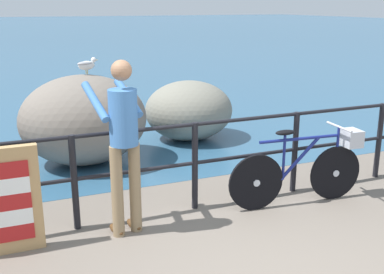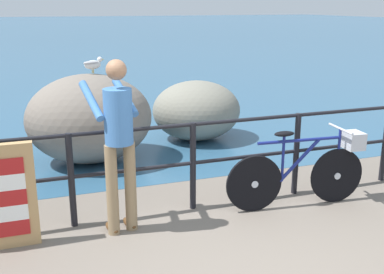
# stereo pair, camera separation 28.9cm
# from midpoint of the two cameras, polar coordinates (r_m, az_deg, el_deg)

# --- Properties ---
(ground_plane) EXTENTS (120.00, 120.00, 0.10)m
(ground_plane) POSITION_cam_midpoint_polar(r_m,az_deg,el_deg) (23.13, -18.19, 9.26)
(ground_plane) COLOR #6B6056
(sea_surface) EXTENTS (120.00, 90.00, 0.01)m
(sea_surface) POSITION_cam_midpoint_polar(r_m,az_deg,el_deg) (50.61, -21.00, 12.22)
(sea_surface) COLOR #2D5675
(sea_surface) RESTS_ON ground_plane
(promenade_railing) EXTENTS (8.13, 0.07, 1.02)m
(promenade_railing) POSITION_cam_midpoint_polar(r_m,az_deg,el_deg) (5.29, -1.21, -2.30)
(promenade_railing) COLOR black
(promenade_railing) RESTS_ON ground_plane
(bicycle) EXTENTS (1.70, 0.48, 0.92)m
(bicycle) POSITION_cam_midpoint_polar(r_m,az_deg,el_deg) (5.63, 12.53, -3.39)
(bicycle) COLOR black
(bicycle) RESTS_ON ground_plane
(person_at_railing) EXTENTS (0.54, 0.67, 1.78)m
(person_at_railing) POSITION_cam_midpoint_polar(r_m,az_deg,el_deg) (4.69, -10.09, -0.38)
(person_at_railing) COLOR #8C7251
(person_at_railing) RESTS_ON ground_plane
(breakwater_boulder_main) EXTENTS (1.84, 1.63, 1.31)m
(breakwater_boulder_main) POSITION_cam_midpoint_polar(r_m,az_deg,el_deg) (7.07, -14.12, 2.03)
(breakwater_boulder_main) COLOR slate
(breakwater_boulder_main) RESTS_ON ground
(breakwater_boulder_right) EXTENTS (1.52, 1.41, 1.02)m
(breakwater_boulder_right) POSITION_cam_midpoint_polar(r_m,az_deg,el_deg) (8.13, -1.41, 3.24)
(breakwater_boulder_right) COLOR gray
(breakwater_boulder_right) RESTS_ON ground
(seagull) EXTENTS (0.34, 0.20, 0.23)m
(seagull) POSITION_cam_midpoint_polar(r_m,az_deg,el_deg) (7.01, -13.82, 8.53)
(seagull) COLOR gold
(seagull) RESTS_ON breakwater_boulder_main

